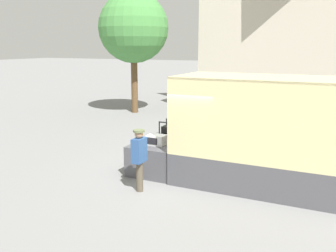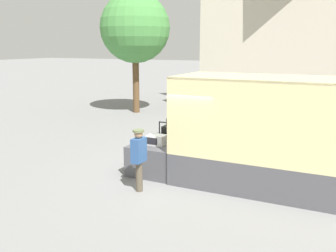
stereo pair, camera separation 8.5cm
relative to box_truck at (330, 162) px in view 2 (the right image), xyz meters
name	(u,v)px [view 2 (the right image)]	position (x,y,z in m)	size (l,w,h in m)	color
ground_plane	(183,173)	(-3.97, 0.00, -0.90)	(160.00, 160.00, 0.00)	gray
box_truck	(330,162)	(0.00, 0.00, 0.00)	(6.95, 2.21, 2.94)	silver
tailgate_deck	(162,156)	(-4.68, 0.00, -0.46)	(1.41, 2.10, 0.89)	#4C4C51
microwave	(157,140)	(-4.67, -0.38, 0.13)	(0.52, 0.40, 0.29)	white
portable_generator	(172,132)	(-4.53, 0.37, 0.21)	(0.60, 0.54, 0.59)	black
worker_person	(139,154)	(-4.43, -1.81, 0.10)	(0.30, 0.44, 1.64)	brown
house_backdrop	(293,22)	(-2.95, 13.15, 4.14)	(9.07, 7.26, 9.89)	beige
street_tree	(135,28)	(-10.54, 8.35, 3.76)	(3.83, 3.83, 6.59)	brown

